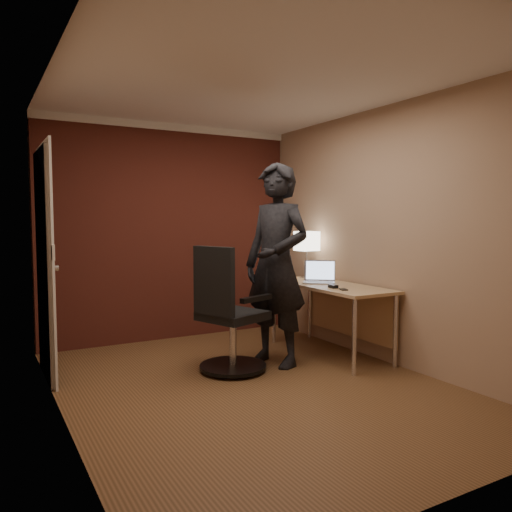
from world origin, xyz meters
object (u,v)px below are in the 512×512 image
office_chair (227,318)px  person (276,264)px  phone (343,289)px  mouse (333,286)px  desk_lamp (307,242)px  laptop (319,276)px  desk (335,296)px

office_chair → person: size_ratio=0.59×
phone → office_chair: (-1.08, 0.32, -0.23)m
phone → mouse: bearing=115.3°
desk_lamp → laptop: size_ratio=1.28×
laptop → phone: (-0.14, -0.57, -0.06)m
desk_lamp → office_chair: size_ratio=0.47×
desk_lamp → laptop: 0.55m
desk → phone: phone is taller
mouse → office_chair: (-1.07, 0.17, -0.24)m
laptop → mouse: laptop is taller
laptop → person: person is taller
phone → office_chair: size_ratio=0.10×
desk → office_chair: size_ratio=1.32×
desk → phone: bearing=-118.0°
desk → person: size_ratio=0.77×
desk → laptop: size_ratio=3.58×
desk_lamp → person: bearing=-141.8°
person → desk: bearing=73.1°
desk_lamp → laptop: (-0.11, -0.40, -0.35)m
mouse → person: (-0.53, 0.20, 0.22)m
laptop → mouse: 0.44m
laptop → phone: size_ratio=3.65×
desk → mouse: mouse is taller
office_chair → person: (0.54, 0.02, 0.47)m
desk_lamp → person: size_ratio=0.28×
desk_lamp → office_chair: desk_lamp is taller
mouse → phone: (0.01, -0.15, -0.01)m
phone → desk_lamp: bearing=98.8°
office_chair → mouse: bearing=-9.2°
person → desk_lamp: bearing=108.3°
laptop → office_chair: office_chair is taller
desk_lamp → office_chair: 1.61m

